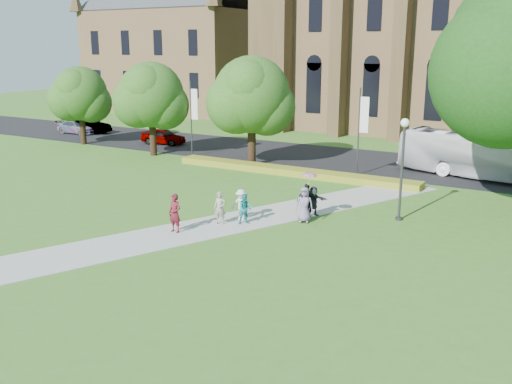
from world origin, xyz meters
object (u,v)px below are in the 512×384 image
Objects in this scene: car_2 at (77,127)px; pedestrian_0 at (175,213)px; tour_coach at (483,155)px; car_0 at (163,136)px; car_1 at (88,126)px; streetlamp at (403,157)px.

pedestrian_0 is (28.20, -20.12, 0.32)m from car_2.
tour_coach reaches higher than car_0.
car_1 is 1.04× the size of car_2.
streetlamp reaches higher than car_2.
car_0 is at bearing -110.17° from car_1.
pedestrian_0 is (-8.68, -7.42, -2.32)m from streetlamp.
tour_coach is at bearing -104.93° from car_1.
pedestrian_0 is at bearing -140.30° from car_1.
car_1 is 1.18m from car_2.
car_2 is at bearing 115.78° from car_1.
tour_coach is at bearing 80.41° from streetlamp.
streetlamp is at bearing -109.55° from car_2.
car_0 is at bearing 154.39° from streetlamp.
car_0 is 0.94× the size of car_2.
car_2 is at bearing 99.46° from tour_coach.
car_0 is at bearing 131.78° from pedestrian_0.
car_2 is (-36.88, 12.71, -2.64)m from streetlamp.
tour_coach is at bearing 62.73° from pedestrian_0.
streetlamp is 12.38m from tour_coach.
car_2 is 34.64m from pedestrian_0.
streetlamp is 1.28× the size of car_0.
streetlamp is 38.48m from car_1.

